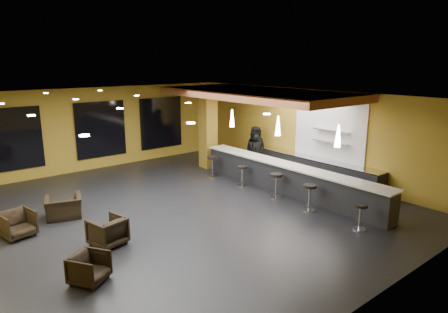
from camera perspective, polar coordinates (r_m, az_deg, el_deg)
floor at (r=12.94m, az=-5.49°, el=-7.55°), size 12.00×13.00×0.10m
ceiling at (r=12.12m, az=-5.87°, el=8.53°), size 12.00×13.00×0.10m
wall_back at (r=18.13m, az=-17.33°, el=3.91°), size 12.00×0.10×3.50m
wall_front at (r=8.07m, az=21.55°, el=-8.10°), size 12.00×0.10×3.50m
wall_right at (r=16.48m, az=12.09°, el=3.31°), size 0.10×13.00×3.50m
wood_soffit at (r=15.43m, az=4.62°, el=8.92°), size 3.60×8.00×0.28m
window_left at (r=17.05m, az=-28.08°, el=2.17°), size 2.20×0.06×2.40m
window_center at (r=18.04m, az=-17.19°, el=3.71°), size 2.20×0.06×2.40m
window_right at (r=19.35m, az=-8.95°, el=4.78°), size 2.20×0.06×2.40m
tile_backsplash at (r=15.77m, az=14.77°, el=3.63°), size 0.06×3.20×2.40m
bar_counter at (r=14.34m, az=8.95°, el=-3.21°), size 0.60×8.00×1.00m
bar_top at (r=14.20m, az=9.03°, el=-1.18°), size 0.78×8.10×0.05m
prep_counter at (r=16.15m, az=12.35°, el=-1.71°), size 0.70×6.00×0.86m
prep_top at (r=16.04m, az=12.44°, el=-0.15°), size 0.72×6.00×0.03m
wall_shelf_lower at (r=15.61m, az=14.97°, el=2.03°), size 0.30×1.50×0.03m
wall_shelf_upper at (r=15.53m, az=15.07°, el=3.65°), size 0.30×1.50×0.03m
column at (r=17.36m, az=-2.30°, el=4.11°), size 0.60×0.60×3.50m
pendant_0 at (r=12.71m, az=15.99°, el=2.85°), size 0.20×0.20×0.70m
pendant_1 at (r=14.25m, az=7.72°, el=4.37°), size 0.20×0.20×0.70m
pendant_2 at (r=16.04m, az=1.15°, el=5.50°), size 0.20×0.20×0.70m
staff_a at (r=16.76m, az=4.77°, el=0.44°), size 0.62×0.44×1.61m
staff_b at (r=17.29m, az=4.38°, el=0.92°), size 0.82×0.65×1.65m
staff_c at (r=17.53m, az=4.54°, el=1.38°), size 1.05×0.88×1.82m
armchair_a at (r=9.21m, az=-18.69°, el=-14.86°), size 0.97×0.97×0.65m
armchair_b at (r=10.73m, az=-16.32°, el=-10.23°), size 0.95×0.97×0.74m
armchair_c at (r=12.08m, az=-27.42°, el=-8.57°), size 0.91×0.93×0.72m
armchair_d at (r=12.92m, az=-21.96°, el=-6.75°), size 1.24×1.15×0.67m
bar_stool_0 at (r=11.76m, az=18.90°, el=-7.71°), size 0.38×0.38×0.75m
bar_stool_1 at (r=12.75m, az=12.13°, el=-5.29°), size 0.43×0.43×0.85m
bar_stool_2 at (r=13.74m, az=7.47°, el=-3.70°), size 0.43×0.43×0.86m
bar_stool_3 at (r=14.94m, az=2.63°, el=-2.39°), size 0.39×0.39×0.77m
bar_stool_4 at (r=16.09m, az=-1.69°, el=-1.06°), size 0.42×0.42×0.84m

